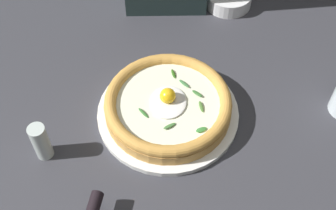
{
  "coord_description": "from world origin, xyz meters",
  "views": [
    {
      "loc": [
        0.55,
        0.08,
        0.73
      ],
      "look_at": [
        0.02,
        0.04,
        0.03
      ],
      "focal_mm": 47.11,
      "sensor_mm": 36.0,
      "label": 1
    }
  ],
  "objects": [
    {
      "name": "ground_plane",
      "position": [
        0.0,
        0.0,
        -0.01
      ],
      "size": [
        2.4,
        2.4,
        0.03
      ],
      "primitive_type": "cube",
      "color": "#35353C",
      "rests_on": "ground"
    },
    {
      "name": "pizza_plate",
      "position": [
        0.02,
        0.04,
        0.01
      ],
      "size": [
        0.29,
        0.29,
        0.01
      ],
      "primitive_type": "cylinder",
      "color": "white",
      "rests_on": "ground"
    },
    {
      "name": "pizza",
      "position": [
        0.02,
        0.04,
        0.03
      ],
      "size": [
        0.25,
        0.25,
        0.06
      ],
      "color": "#CC9347",
      "rests_on": "pizza_plate"
    },
    {
      "name": "pepper_shaker",
      "position": [
        0.14,
        -0.19,
        0.04
      ],
      "size": [
        0.03,
        0.03,
        0.08
      ],
      "primitive_type": "cylinder",
      "color": "silver",
      "rests_on": "ground"
    }
  ]
}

